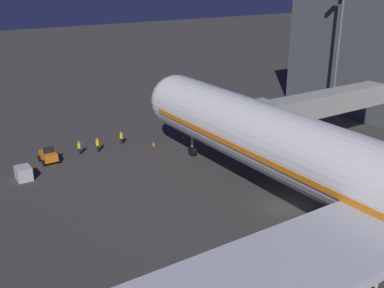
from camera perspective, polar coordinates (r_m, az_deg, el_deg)
The scene contains 10 objects.
ground_plane at distance 43.60m, azimuth 11.42°, elevation -7.81°, with size 320.00×320.00×0.00m, color #383533.
jet_bridge at distance 54.66m, azimuth 14.37°, elevation 4.52°, with size 21.30×3.40×7.48m.
apron_floodlight_mast at distance 69.40m, azimuth 17.73°, elevation 11.84°, with size 2.90×0.50×19.25m.
baggage_tug_lead at distance 54.91m, azimuth -17.36°, elevation -1.40°, with size 1.86×2.49×1.95m.
baggage_container_mid_row at distance 51.22m, azimuth -20.15°, elevation -3.42°, with size 1.50×1.85×1.42m, color #B7BABF.
ground_crew_near_nose_gear at distance 58.50m, azimuth -8.75°, elevation 0.81°, with size 0.40×0.40×1.68m.
ground_crew_marshaller_fwd at distance 56.37m, azimuth -11.62°, elevation -0.04°, with size 0.40×0.40×1.84m.
ground_crew_under_port_wing at distance 56.13m, azimuth -13.80°, elevation -0.39°, with size 0.40×0.40×1.72m.
traffic_cone_nose_port at distance 59.86m, azimuth -1.09°, elevation 0.86°, with size 0.36×0.36×0.55m, color orange.
traffic_cone_nose_starboard at distance 57.79m, azimuth -4.78°, elevation 0.05°, with size 0.36×0.36×0.55m, color orange.
Camera 1 is at (27.77, 26.75, 20.35)m, focal length 43.03 mm.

